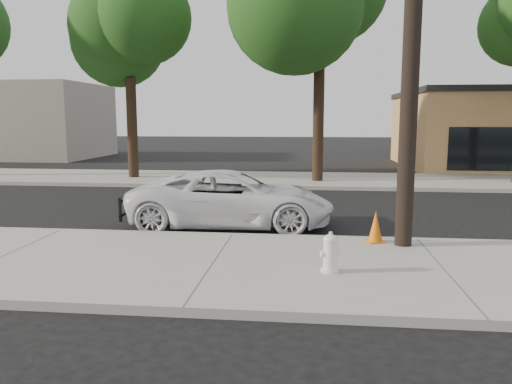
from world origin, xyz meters
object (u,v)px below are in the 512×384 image
police_cruiser (232,199)px  utility_pole (413,12)px  traffic_cone (376,227)px  fire_hydrant (330,254)px

police_cruiser → utility_pole: bearing=-121.3°
police_cruiser → traffic_cone: (3.31, -1.85, -0.24)m
utility_pole → traffic_cone: bearing=159.3°
fire_hydrant → traffic_cone: size_ratio=0.98×
fire_hydrant → traffic_cone: 2.39m
police_cruiser → traffic_cone: 3.80m
utility_pole → police_cruiser: size_ratio=1.78×
police_cruiser → fire_hydrant: 4.63m
police_cruiser → fire_hydrant: police_cruiser is taller
utility_pole → police_cruiser: utility_pole is taller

